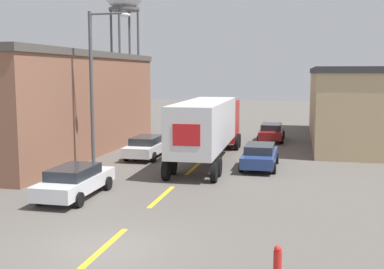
# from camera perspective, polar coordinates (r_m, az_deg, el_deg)

# --- Properties ---
(ground_plane) EXTENTS (160.00, 160.00, 0.00)m
(ground_plane) POSITION_cam_1_polar(r_m,az_deg,el_deg) (15.29, -10.47, -13.15)
(ground_plane) COLOR #56514C
(road_centerline) EXTENTS (0.20, 16.42, 0.01)m
(road_centerline) POSITION_cam_1_polar(r_m,az_deg,el_deg) (21.01, -3.59, -7.33)
(road_centerline) COLOR yellow
(road_centerline) RESTS_ON ground_plane
(warehouse_left) EXTENTS (12.36, 20.02, 6.67)m
(warehouse_left) POSITION_cam_1_polar(r_m,az_deg,el_deg) (34.56, -19.70, 3.63)
(warehouse_left) COLOR brown
(warehouse_left) RESTS_ON ground_plane
(warehouse_right) EXTENTS (8.95, 19.63, 5.69)m
(warehouse_right) POSITION_cam_1_polar(r_m,az_deg,el_deg) (39.82, 20.37, 3.33)
(warehouse_right) COLOR tan
(warehouse_right) RESTS_ON ground_plane
(semi_truck) EXTENTS (2.97, 13.31, 3.71)m
(semi_truck) POSITION_cam_1_polar(r_m,az_deg,el_deg) (29.10, 2.05, 1.26)
(semi_truck) COLOR #B21919
(semi_truck) RESTS_ON ground_plane
(parked_car_left_near) EXTENTS (1.95, 4.76, 1.36)m
(parked_car_left_near) POSITION_cam_1_polar(r_m,az_deg,el_deg) (21.30, -13.70, -5.34)
(parked_car_left_near) COLOR silver
(parked_car_left_near) RESTS_ON ground_plane
(parked_car_left_far) EXTENTS (1.95, 4.76, 1.36)m
(parked_car_left_far) POSITION_cam_1_polar(r_m,az_deg,el_deg) (30.41, -5.34, -1.39)
(parked_car_left_far) COLOR silver
(parked_car_left_far) RESTS_ON ground_plane
(parked_car_right_mid) EXTENTS (1.95, 4.76, 1.36)m
(parked_car_right_mid) POSITION_cam_1_polar(r_m,az_deg,el_deg) (27.26, 8.04, -2.45)
(parked_car_right_mid) COLOR navy
(parked_car_right_mid) RESTS_ON ground_plane
(parked_car_right_far) EXTENTS (1.95, 4.76, 1.36)m
(parked_car_right_far) POSITION_cam_1_polar(r_m,az_deg,el_deg) (38.24, 9.41, 0.33)
(parked_car_right_far) COLOR maroon
(parked_car_right_far) RESTS_ON ground_plane
(street_lamp) EXTENTS (2.41, 0.32, 8.60)m
(street_lamp) POSITION_cam_1_polar(r_m,az_deg,el_deg) (26.93, -11.34, 6.39)
(street_lamp) COLOR #4C4C51
(street_lamp) RESTS_ON ground_plane
(fire_hydrant) EXTENTS (0.22, 0.22, 0.89)m
(fire_hydrant) POSITION_cam_1_polar(r_m,az_deg,el_deg) (13.09, 10.10, -14.66)
(fire_hydrant) COLOR red
(fire_hydrant) RESTS_ON ground_plane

